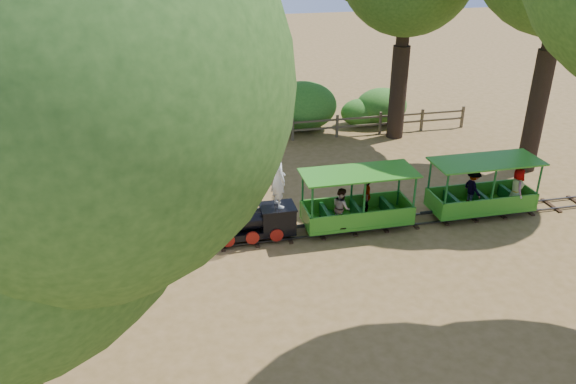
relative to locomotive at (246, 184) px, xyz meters
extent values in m
plane|color=olive|center=(2.21, -0.07, -1.80)|extent=(90.00, 90.00, 0.00)
cube|color=#3F3D3A|center=(2.21, -0.37, -1.72)|extent=(22.00, 0.05, 0.05)
cube|color=#3F3D3A|center=(2.21, 0.23, -1.72)|extent=(22.00, 0.05, 0.05)
cube|color=#382314|center=(2.21, -0.07, -1.77)|extent=(0.12, 1.00, 0.05)
cube|color=#382314|center=(-2.79, -0.07, -1.77)|extent=(0.12, 1.00, 0.05)
cube|color=#382314|center=(7.21, -0.07, -1.77)|extent=(0.12, 1.00, 0.05)
cube|color=black|center=(0.19, -0.07, -1.50)|extent=(2.41, 0.77, 0.20)
cylinder|color=black|center=(-0.19, -0.07, -1.10)|extent=(1.53, 0.61, 0.61)
cylinder|color=black|center=(-0.80, -0.07, -0.55)|extent=(0.18, 0.18, 0.48)
sphere|color=gold|center=(-0.14, -0.07, -0.77)|extent=(0.28, 0.28, 0.28)
cylinder|color=gold|center=(-0.41, -0.07, -0.75)|extent=(0.11, 0.11, 0.11)
cube|color=black|center=(0.90, -0.07, -1.10)|extent=(0.99, 0.77, 0.60)
cube|color=black|center=(0.90, -0.07, -0.78)|extent=(1.04, 0.83, 0.04)
cone|color=black|center=(-1.13, -0.07, -1.52)|extent=(0.49, 0.70, 0.70)
cylinder|color=gold|center=(-0.99, -0.07, -0.99)|extent=(0.11, 0.15, 0.15)
cylinder|color=maroon|center=(-0.63, -0.47, -1.50)|extent=(0.39, 0.07, 0.39)
cylinder|color=maroon|center=(-0.63, 0.32, -1.50)|extent=(0.39, 0.07, 0.39)
cylinder|color=maroon|center=(0.08, -0.47, -1.50)|extent=(0.39, 0.07, 0.39)
cylinder|color=maroon|center=(0.08, 0.32, -1.50)|extent=(0.39, 0.07, 0.39)
cylinder|color=maroon|center=(0.79, -0.47, -1.50)|extent=(0.39, 0.07, 0.39)
cylinder|color=maroon|center=(0.79, 0.32, -1.50)|extent=(0.39, 0.07, 0.39)
sphere|color=white|center=(-0.69, -0.02, 0.08)|extent=(0.99, 0.99, 0.99)
sphere|color=white|center=(-0.25, 0.03, 0.46)|extent=(1.32, 1.32, 1.32)
sphere|color=white|center=(0.52, 0.08, 0.79)|extent=(1.10, 1.10, 1.10)
imported|color=silver|center=(0.94, -0.06, 0.11)|extent=(0.54, 0.70, 1.73)
cube|color=#2F851D|center=(3.37, -0.07, -1.49)|extent=(3.29, 1.26, 0.10)
cube|color=#12501D|center=(3.37, -0.07, -1.60)|extent=(2.96, 0.48, 0.14)
cube|color=#2F851D|center=(3.37, -0.66, -1.20)|extent=(3.29, 0.06, 0.48)
cube|color=#2F851D|center=(3.37, 0.52, -1.20)|extent=(3.29, 0.06, 0.48)
cube|color=#2F851D|center=(3.37, -0.07, 0.06)|extent=(3.44, 1.40, 0.05)
cylinder|color=#12501D|center=(1.80, -0.64, -0.71)|extent=(0.07, 0.07, 1.55)
cylinder|color=#12501D|center=(1.80, 0.50, -0.71)|extent=(0.07, 0.07, 1.55)
cylinder|color=#12501D|center=(4.94, -0.64, -0.71)|extent=(0.07, 0.07, 1.55)
cylinder|color=#12501D|center=(4.94, 0.50, -0.71)|extent=(0.07, 0.07, 1.55)
cube|color=#12501D|center=(2.38, -0.07, -1.24)|extent=(0.12, 1.06, 0.39)
cube|color=#12501D|center=(3.37, -0.07, -1.24)|extent=(0.12, 1.06, 0.39)
cube|color=#12501D|center=(4.36, -0.07, -1.24)|extent=(0.12, 1.06, 0.39)
cylinder|color=black|center=(2.32, -0.40, -1.56)|extent=(0.27, 0.06, 0.27)
cylinder|color=black|center=(2.32, 0.26, -1.56)|extent=(0.27, 0.06, 0.27)
cylinder|color=black|center=(4.42, -0.40, -1.56)|extent=(0.27, 0.06, 0.27)
cylinder|color=black|center=(4.42, 0.26, -1.56)|extent=(0.27, 0.06, 0.27)
imported|color=gray|center=(2.74, -0.43, -0.82)|extent=(0.52, 0.64, 1.23)
imported|color=gray|center=(3.77, 0.26, -0.89)|extent=(0.44, 0.70, 1.11)
cube|color=#2F851D|center=(7.53, -0.07, -1.49)|extent=(3.29, 1.26, 0.10)
cube|color=#12501D|center=(7.53, -0.07, -1.60)|extent=(2.96, 0.48, 0.14)
cube|color=#2F851D|center=(7.53, -0.66, -1.20)|extent=(3.29, 0.06, 0.48)
cube|color=#2F851D|center=(7.53, 0.52, -1.20)|extent=(3.29, 0.06, 0.48)
cube|color=#2F851D|center=(7.53, -0.07, 0.06)|extent=(3.44, 1.40, 0.05)
cylinder|color=#12501D|center=(5.96, -0.64, -0.71)|extent=(0.07, 0.07, 1.55)
cylinder|color=#12501D|center=(5.96, 0.50, -0.71)|extent=(0.07, 0.07, 1.55)
cylinder|color=#12501D|center=(9.10, -0.64, -0.71)|extent=(0.07, 0.07, 1.55)
cylinder|color=#12501D|center=(9.10, 0.50, -0.71)|extent=(0.07, 0.07, 1.55)
cube|color=#12501D|center=(6.54, -0.07, -1.24)|extent=(0.12, 1.06, 0.39)
cube|color=#12501D|center=(7.53, -0.07, -1.24)|extent=(0.12, 1.06, 0.39)
cube|color=#12501D|center=(8.52, -0.07, -1.24)|extent=(0.12, 1.06, 0.39)
cylinder|color=black|center=(6.48, -0.40, -1.56)|extent=(0.27, 0.06, 0.27)
cylinder|color=black|center=(6.48, 0.26, -1.56)|extent=(0.27, 0.06, 0.27)
cylinder|color=black|center=(8.58, -0.40, -1.56)|extent=(0.27, 0.06, 0.27)
cylinder|color=black|center=(8.58, 0.26, -1.56)|extent=(0.27, 0.06, 0.27)
imported|color=gray|center=(7.24, 0.01, -0.85)|extent=(0.50, 0.80, 1.19)
imported|color=gray|center=(8.53, -0.40, -0.79)|extent=(0.56, 0.72, 1.29)
cylinder|color=#2D2116|center=(-6.29, 5.93, 0.29)|extent=(0.70, 0.70, 4.19)
cylinder|color=#2D2116|center=(-6.29, 5.93, 3.59)|extent=(0.52, 0.53, 2.39)
cylinder|color=#2D2116|center=(0.21, 9.43, 0.54)|extent=(0.66, 0.66, 4.67)
cylinder|color=#2D2116|center=(7.71, 7.43, 0.18)|extent=(0.72, 0.72, 3.97)
cylinder|color=#2D2116|center=(7.71, 7.43, 3.30)|extent=(0.54, 0.54, 2.27)
cylinder|color=#2D2116|center=(11.21, 2.93, 0.47)|extent=(0.68, 0.68, 4.53)
cylinder|color=#2D2116|center=(11.21, 2.93, 4.03)|extent=(0.51, 0.51, 2.59)
sphere|color=#274C17|center=(-3.04, -7.62, 5.05)|extent=(5.23, 5.23, 5.23)
cube|color=brown|center=(-6.79, 7.93, -1.30)|extent=(0.10, 0.10, 1.00)
cube|color=brown|center=(-4.79, 7.93, -1.30)|extent=(0.10, 0.10, 1.00)
cube|color=brown|center=(-2.79, 7.93, -1.30)|extent=(0.10, 0.10, 1.00)
cube|color=brown|center=(-0.79, 7.93, -1.30)|extent=(0.10, 0.10, 1.00)
cube|color=brown|center=(1.21, 7.93, -1.30)|extent=(0.10, 0.10, 1.00)
cube|color=brown|center=(3.21, 7.93, -1.30)|extent=(0.10, 0.10, 1.00)
cube|color=brown|center=(5.21, 7.93, -1.30)|extent=(0.10, 0.10, 1.00)
cube|color=brown|center=(7.21, 7.93, -1.30)|extent=(0.10, 0.10, 1.00)
cube|color=brown|center=(9.21, 7.93, -1.30)|extent=(0.10, 0.10, 1.00)
cube|color=brown|center=(11.21, 7.93, -1.30)|extent=(0.10, 0.10, 1.00)
cube|color=brown|center=(2.21, 7.93, -1.00)|extent=(18.00, 0.06, 0.08)
cube|color=brown|center=(2.21, 7.93, -1.35)|extent=(18.00, 0.06, 0.08)
ellipsoid|color=#2D6B1E|center=(-3.72, 9.23, -1.07)|extent=(2.12, 1.63, 1.47)
ellipsoid|color=#2D6B1E|center=(3.94, 9.23, -0.69)|extent=(3.20, 2.46, 2.21)
ellipsoid|color=#2D6B1E|center=(6.71, 9.23, -1.18)|extent=(1.80, 1.39, 1.25)
ellipsoid|color=#2D6B1E|center=(7.74, 9.23, -0.95)|extent=(2.45, 1.88, 1.69)
camera|label=1|loc=(-1.99, -14.39, 6.71)|focal=35.00mm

